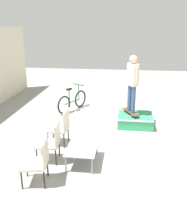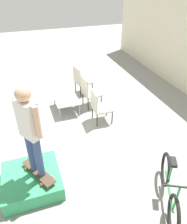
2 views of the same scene
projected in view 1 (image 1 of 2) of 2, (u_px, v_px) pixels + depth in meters
ground_plane at (117, 145)px, 6.74m from camera, size 24.00×24.00×0.00m
skate_ramp_box at (135, 120)px, 8.08m from camera, size 1.10×1.10×0.35m
skateboard_on_ramp at (131, 112)px, 8.07m from camera, size 0.87×0.57×0.07m
person_skater at (132, 79)px, 7.71m from camera, size 0.49×0.37×1.80m
coffee_table at (82, 149)px, 5.78m from camera, size 0.99×0.68×0.41m
patio_chair_left at (39, 160)px, 4.99m from camera, size 0.59×0.59×0.97m
patio_chair_center at (52, 140)px, 5.83m from camera, size 0.56×0.56×0.97m
patio_chair_right at (61, 126)px, 6.66m from camera, size 0.53×0.53×0.97m
bicycle at (73, 101)px, 9.40m from camera, size 1.50×0.82×0.93m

